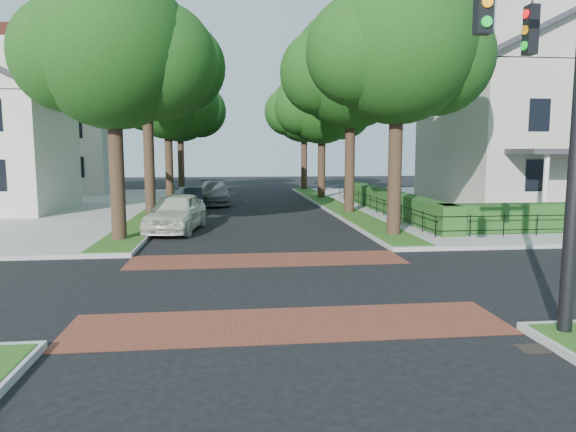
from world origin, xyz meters
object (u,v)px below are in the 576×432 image
(traffic_signal, at_px, (563,87))
(parked_car_middle, at_px, (189,200))
(parked_car_rear, at_px, (214,193))
(parked_car_front, at_px, (176,212))

(traffic_signal, xyz_separation_m, parked_car_middle, (-8.49, 21.37, -3.98))
(traffic_signal, height_order, parked_car_middle, traffic_signal)
(parked_car_middle, height_order, parked_car_rear, parked_car_rear)
(parked_car_rear, bearing_deg, parked_car_middle, -107.37)
(traffic_signal, distance_m, parked_car_front, 16.93)
(parked_car_middle, xyz_separation_m, parked_car_rear, (1.30, 4.36, 0.05))
(parked_car_front, height_order, parked_car_rear, parked_car_front)
(traffic_signal, bearing_deg, parked_car_front, 120.98)
(traffic_signal, distance_m, parked_car_middle, 23.34)
(parked_car_middle, bearing_deg, traffic_signal, -70.30)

